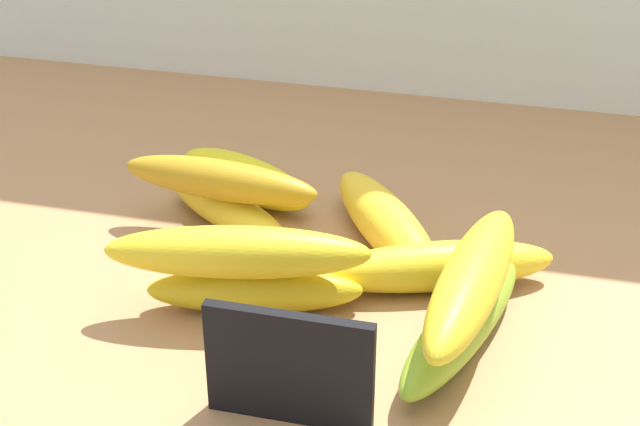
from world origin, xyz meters
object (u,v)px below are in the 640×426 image
(banana_0, at_px, (228,210))
(banana_1, at_px, (245,179))
(chalkboard_sign, at_px, (289,372))
(banana_3, at_px, (255,290))
(banana_5, at_px, (436,266))
(banana_8, at_px, (472,280))
(banana_2, at_px, (386,223))
(banana_4, at_px, (462,324))
(banana_7, at_px, (243,253))
(banana_6, at_px, (220,180))

(banana_0, height_order, banana_1, banana_1)
(chalkboard_sign, relative_size, banana_3, 0.67)
(banana_3, xyz_separation_m, banana_5, (0.13, 0.06, 0.00))
(banana_3, xyz_separation_m, banana_8, (0.16, -0.01, 0.04))
(banana_0, height_order, banana_2, banana_2)
(banana_4, height_order, banana_5, same)
(chalkboard_sign, bearing_deg, banana_8, 44.03)
(banana_1, xyz_separation_m, banana_7, (0.06, -0.17, 0.03))
(banana_6, distance_m, banana_8, 0.25)
(banana_1, height_order, banana_7, banana_7)
(banana_5, bearing_deg, banana_7, -152.28)
(banana_5, bearing_deg, banana_4, -68.19)
(banana_1, height_order, banana_2, banana_2)
(banana_0, bearing_deg, banana_2, 1.59)
(banana_5, distance_m, banana_6, 0.20)
(banana_3, height_order, banana_6, banana_6)
(banana_6, distance_m, banana_7, 0.13)
(banana_1, relative_size, banana_3, 0.91)
(banana_7, bearing_deg, chalkboard_sign, -58.43)
(banana_2, height_order, banana_8, banana_8)
(banana_5, xyz_separation_m, banana_6, (-0.19, 0.04, 0.03))
(banana_8, bearing_deg, chalkboard_sign, -135.97)
(banana_4, relative_size, banana_7, 0.95)
(banana_6, bearing_deg, banana_7, -62.91)
(banana_3, height_order, banana_7, banana_7)
(banana_3, bearing_deg, banana_0, 117.77)
(banana_3, height_order, banana_4, banana_4)
(banana_1, bearing_deg, banana_4, -38.60)
(banana_5, xyz_separation_m, banana_8, (0.03, -0.07, 0.04))
(banana_3, bearing_deg, chalkboard_sign, -62.32)
(banana_0, distance_m, banana_2, 0.14)
(banana_3, bearing_deg, banana_7, -123.60)
(banana_3, relative_size, banana_8, 0.85)
(chalkboard_sign, distance_m, banana_5, 0.19)
(banana_0, height_order, banana_6, banana_6)
(banana_8, bearing_deg, banana_5, 113.58)
(banana_1, relative_size, banana_4, 0.80)
(banana_2, relative_size, banana_7, 0.91)
(banana_1, xyz_separation_m, banana_4, (0.22, -0.18, -0.00))
(banana_7, bearing_deg, banana_4, -0.20)
(banana_4, distance_m, banana_7, 0.17)
(banana_4, bearing_deg, chalkboard_sign, -133.84)
(banana_3, bearing_deg, banana_5, 25.92)
(banana_0, distance_m, banana_8, 0.26)
(banana_4, height_order, banana_6, banana_6)
(banana_3, relative_size, banana_7, 0.83)
(banana_0, relative_size, banana_5, 0.79)
(banana_1, bearing_deg, banana_8, -38.63)
(chalkboard_sign, height_order, banana_0, chalkboard_sign)
(banana_1, relative_size, banana_2, 0.83)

